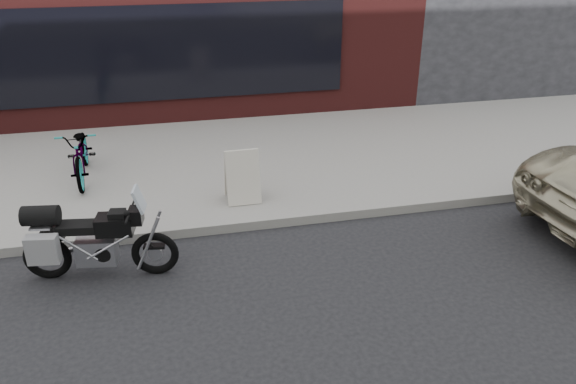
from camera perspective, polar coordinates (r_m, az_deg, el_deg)
near_sidewalk at (r=11.17m, az=-6.67°, el=3.79°), size 44.00×6.00×0.15m
storefront at (r=17.45m, az=-16.76°, el=18.21°), size 14.00×10.07×4.50m
motorcycle at (r=7.61m, az=-19.65°, el=-4.69°), size 1.98×0.66×1.26m
bicycle_front at (r=10.33m, az=-20.25°, el=3.81°), size 0.72×1.86×0.96m
sandwich_sign at (r=8.96m, az=-4.69°, el=1.74°), size 0.54×0.50×0.86m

